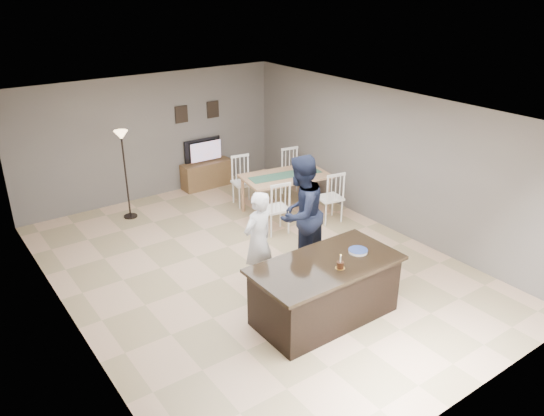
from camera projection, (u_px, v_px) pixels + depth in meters
floor at (255, 266)px, 9.07m from camera, size 8.00×8.00×0.00m
room_shell at (253, 174)px, 8.40m from camera, size 8.00×8.00×8.00m
kitchen_island at (325, 290)px, 7.55m from camera, size 2.15×1.10×0.90m
tv_console at (207, 174)px, 12.40m from camera, size 1.20×0.40×0.60m
television at (204, 151)px, 12.22m from camera, size 0.91×0.12×0.53m
tv_screen_glow at (206, 151)px, 12.16m from camera, size 0.78×0.00×0.78m
picture_frames at (197, 112)px, 11.94m from camera, size 1.10×0.02×0.38m
doorway at (133, 339)px, 5.26m from camera, size 0.00×2.10×2.65m
woman at (258, 241)px, 8.16m from camera, size 0.67×0.51×1.62m
man at (300, 214)px, 8.66m from camera, size 1.16×1.02×1.99m
birthday_cake at (340, 265)px, 7.21m from camera, size 0.14×0.14×0.21m
plate_stack at (358, 251)px, 7.64m from camera, size 0.28×0.28×0.04m
dining_table at (285, 182)px, 10.89m from camera, size 1.97×2.22×1.07m
floor_lamp at (123, 151)px, 10.37m from camera, size 0.27×0.27×1.83m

